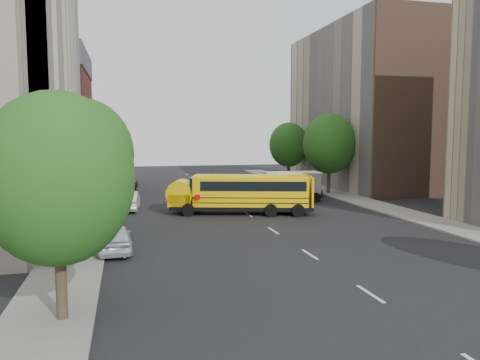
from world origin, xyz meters
name	(u,v)px	position (x,y,z in m)	size (l,w,h in m)	color
ground	(264,225)	(0.00, 0.00, 0.00)	(120.00, 120.00, 0.00)	black
sidewalk_left	(90,218)	(-11.50, 5.00, 0.06)	(3.00, 80.00, 0.12)	slate
sidewalk_right	(379,206)	(11.50, 5.00, 0.06)	(3.00, 80.00, 0.12)	slate
lane_markings	(231,203)	(0.00, 10.00, 0.01)	(0.15, 64.00, 0.01)	silver
building_left_redbrick	(43,130)	(-18.00, 28.00, 6.50)	(10.00, 15.00, 13.00)	maroon
building_right_far	(364,108)	(18.00, 20.00, 9.00)	(10.00, 22.00, 18.00)	tan
building_right_sidewall	(423,102)	(18.00, 9.00, 9.00)	(10.10, 0.30, 18.00)	brown
street_tree_0	(57,179)	(-11.00, -14.00, 4.64)	(4.80, 4.80, 7.41)	#38281C
street_tree_1	(84,155)	(-11.00, -4.00, 4.95)	(5.12, 5.12, 7.90)	#38281C
street_tree_2	(101,148)	(-11.00, 14.00, 4.83)	(4.99, 4.99, 7.71)	#38281C
street_tree_4	(329,144)	(11.00, 14.00, 5.08)	(5.25, 5.25, 8.10)	#38281C
street_tree_5	(289,145)	(11.00, 26.00, 4.70)	(4.86, 4.86, 7.51)	#38281C
school_bus	(240,192)	(-0.51, 4.60, 1.68)	(10.92, 5.21, 3.01)	black
safari_truck	(287,186)	(5.14, 9.89, 1.40)	(6.26, 2.47, 2.65)	black
parked_car_0	(115,238)	(-9.55, -5.12, 0.73)	(1.72, 4.28, 1.46)	silver
parked_car_1	(128,201)	(-8.80, 8.34, 0.76)	(1.61, 4.63, 1.52)	silver
parked_car_2	(127,183)	(-8.80, 23.75, 0.65)	(2.16, 4.68, 1.30)	black
parked_car_4	(310,189)	(8.80, 13.52, 0.65)	(1.54, 3.83, 1.30)	#384763
parked_car_5	(289,180)	(9.60, 22.01, 0.70)	(1.48, 4.25, 1.40)	#9E9E99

